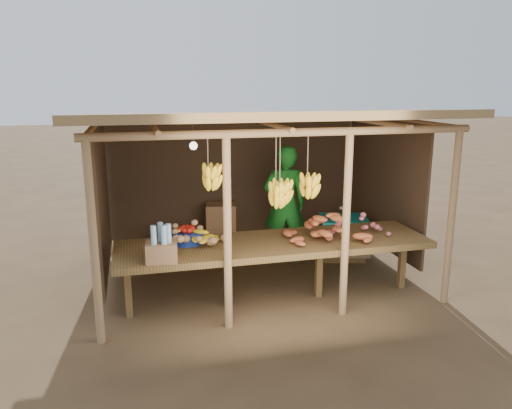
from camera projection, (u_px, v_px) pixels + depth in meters
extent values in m
plane|color=brown|center=(256.00, 274.00, 7.29)|extent=(60.00, 60.00, 0.00)
cylinder|color=#A27B53|center=(94.00, 245.00, 5.12)|extent=(0.09, 0.09, 2.20)
cylinder|color=#A27B53|center=(451.00, 219.00, 6.12)|extent=(0.09, 0.09, 2.20)
cylinder|color=#A27B53|center=(106.00, 188.00, 7.95)|extent=(0.09, 0.09, 2.20)
cylinder|color=#A27B53|center=(349.00, 176.00, 8.95)|extent=(0.09, 0.09, 2.20)
cylinder|color=#A27B53|center=(227.00, 235.00, 5.45)|extent=(0.09, 0.09, 2.20)
cylinder|color=#A27B53|center=(346.00, 226.00, 5.79)|extent=(0.09, 0.09, 2.20)
cylinder|color=#A27B53|center=(290.00, 133.00, 5.36)|extent=(4.40, 0.09, 0.09)
cylinder|color=#A27B53|center=(234.00, 116.00, 8.19)|extent=(4.40, 0.09, 0.09)
cube|color=#A17B4B|center=(256.00, 116.00, 6.75)|extent=(4.70, 3.50, 0.28)
cube|color=#473120|center=(235.00, 175.00, 8.40)|extent=(4.20, 0.04, 1.98)
cube|color=#473120|center=(103.00, 198.00, 6.70)|extent=(0.04, 2.40, 1.98)
cube|color=#473120|center=(383.00, 184.00, 7.69)|extent=(0.04, 2.40, 1.98)
cube|color=brown|center=(275.00, 244.00, 6.22)|extent=(3.90, 1.05, 0.08)
cube|color=brown|center=(128.00, 288.00, 5.89)|extent=(0.08, 0.08, 0.72)
cube|color=brown|center=(228.00, 279.00, 6.17)|extent=(0.08, 0.08, 0.72)
cube|color=brown|center=(319.00, 270.00, 6.46)|extent=(0.08, 0.08, 0.72)
cube|color=brown|center=(402.00, 262.00, 6.74)|extent=(0.08, 0.08, 0.72)
cylinder|color=navy|center=(187.00, 237.00, 6.15)|extent=(0.40, 0.40, 0.14)
cube|color=#8F6340|center=(162.00, 252.00, 5.50)|extent=(0.36, 0.30, 0.21)
imported|color=#17671D|center=(285.00, 204.00, 7.64)|extent=(0.72, 0.52, 1.82)
cube|color=brown|center=(343.00, 239.00, 7.93)|extent=(0.77, 0.70, 0.60)
cube|color=#0D9298|center=(344.00, 219.00, 7.85)|extent=(0.86, 0.78, 0.06)
cube|color=#8F6340|center=(221.00, 238.00, 8.30)|extent=(0.54, 0.46, 0.39)
cube|color=#8F6340|center=(221.00, 215.00, 8.21)|extent=(0.54, 0.46, 0.39)
cube|color=#8F6340|center=(189.00, 240.00, 8.18)|extent=(0.54, 0.46, 0.39)
ellipsoid|color=#473120|center=(162.00, 246.00, 7.75)|extent=(0.43, 0.43, 0.59)
ellipsoid|color=#473120|center=(187.00, 244.00, 7.85)|extent=(0.43, 0.43, 0.59)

